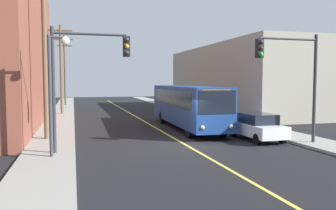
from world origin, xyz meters
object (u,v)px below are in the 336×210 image
Objects in this scene: parked_car_white at (257,126)px; utility_pole_mid at (61,65)px; traffic_signal_right_corner at (291,68)px; city_bus at (187,105)px; parked_car_blue at (212,115)px; fire_hydrant at (242,119)px; traffic_signal_left_corner at (86,66)px; street_lamp_left at (55,78)px; parked_car_green at (183,108)px; utility_pole_near at (44,30)px; utility_pole_far at (65,67)px.

parked_car_white is 23.01m from utility_pole_mid.
city_bus is at bearing 111.45° from traffic_signal_right_corner.
fire_hydrant is at bearing -33.70° from parked_car_blue.
parked_car_white is 0.73× the size of traffic_signal_left_corner.
street_lamp_left is at bearing -88.94° from utility_pole_mid.
traffic_signal_right_corner is at bearing -0.50° from street_lamp_left.
utility_pole_mid reaches higher than city_bus.
fire_hydrant is (2.15, 5.91, -0.26)m from parked_car_white.
city_bus is 2.04× the size of traffic_signal_right_corner.
parked_car_white and parked_car_blue have the same top height.
parked_car_blue is at bearing -89.81° from parked_car_green.
traffic_signal_right_corner is at bearing -99.91° from fire_hydrant.
parked_car_blue is 0.38× the size of utility_pole_near.
traffic_signal_right_corner is (12.55, -34.75, -1.30)m from utility_pole_far.
traffic_signal_right_corner is 1.09× the size of street_lamp_left.
street_lamp_left is (-11.63, -16.98, 2.90)m from parked_car_green.
utility_pole_near is 1.96× the size of traffic_signal_right_corner.
utility_pole_far is 34.69m from street_lamp_left.
utility_pole_near reaches higher than fire_hydrant.
parked_car_white is 10.78m from traffic_signal_left_corner.
fire_hydrant is at bearing -43.30° from utility_pole_mid.
utility_pole_mid is at bearing 159.87° from parked_car_green.
city_bus is at bearing 113.14° from parked_car_white.
traffic_signal_left_corner is at bearing 175.17° from traffic_signal_right_corner.
city_bus is 2.22× the size of street_lamp_left.
traffic_signal_right_corner is at bearing -86.53° from parked_car_blue.
street_lamp_left is (0.79, -5.15, -2.83)m from utility_pole_near.
utility_pole_near reaches higher than parked_car_white.
utility_pole_near is at bearing -136.41° from parked_car_green.
utility_pole_far is (0.09, 13.25, 0.33)m from utility_pole_mid.
parked_car_green is 0.74× the size of traffic_signal_left_corner.
utility_pole_mid is 20.69m from traffic_signal_left_corner.
parked_car_blue is 13.86m from traffic_signal_left_corner.
utility_pole_near is (-12.32, 2.94, 5.73)m from parked_car_white.
traffic_signal_left_corner reaches higher than parked_car_blue.
utility_pole_near is 14.02× the size of fire_hydrant.
traffic_signal_right_corner reaches higher than parked_car_white.
traffic_signal_left_corner reaches higher than street_lamp_left.
traffic_signal_right_corner is at bearing -70.15° from utility_pole_far.
utility_pole_far is at bearing 92.92° from traffic_signal_left_corner.
parked_car_blue is at bearing 40.25° from traffic_signal_left_corner.
utility_pole_near is at bearing -168.38° from fire_hydrant.
traffic_signal_right_corner is 9.15m from fire_hydrant.
utility_pole_near is at bearing -163.48° from city_bus.
utility_pole_near is 5.93m from street_lamp_left.
city_bus is 1.23× the size of utility_pole_far.
parked_car_white is at bearing -109.98° from fire_hydrant.
traffic_signal_left_corner is (1.81, -20.58, -0.97)m from utility_pole_mid.
traffic_signal_right_corner is at bearing -4.83° from traffic_signal_left_corner.
city_bus is at bearing -151.82° from parked_car_blue.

